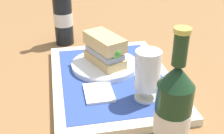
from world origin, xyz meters
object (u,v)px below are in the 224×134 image
beer_bottle (173,115)px  second_bottle (63,15)px  beer_glass (147,74)px  plate (105,65)px  sandwich (105,49)px

beer_bottle → second_bottle: 0.62m
second_bottle → beer_glass: bearing=21.9°
beer_glass → beer_bottle: 0.18m
plate → beer_bottle: beer_bottle is taller
sandwich → second_bottle: size_ratio=0.54×
second_bottle → sandwich: bearing=22.2°
sandwich → beer_glass: beer_glass is taller
second_bottle → plate: bearing=22.2°
beer_glass → beer_bottle: size_ratio=0.47×
plate → second_bottle: second_bottle is taller
plate → beer_glass: 0.20m
sandwich → second_bottle: (-0.25, -0.10, 0.03)m
beer_glass → second_bottle: 0.46m
plate → beer_bottle: (0.35, 0.06, 0.08)m
beer_glass → second_bottle: second_bottle is taller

